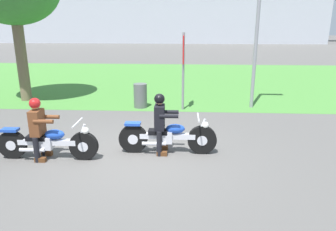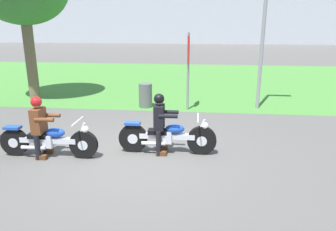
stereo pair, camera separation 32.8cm
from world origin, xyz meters
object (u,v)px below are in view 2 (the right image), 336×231
Objects in this scene: rider_lead at (160,119)px; motorcycle_follow at (49,140)px; rider_follow at (39,122)px; sign_banner at (188,60)px; streetlight_pole at (269,7)px; trash_can at (145,95)px; motorcycle_lead at (167,136)px.

motorcycle_follow is (-2.47, -0.49, -0.44)m from rider_lead.
sign_banner is at bearing 53.68° from rider_follow.
streetlight_pole reaches higher than motorcycle_follow.
motorcycle_follow is at bearing -139.22° from streetlight_pole.
sign_banner is (2.93, 4.30, 1.33)m from motorcycle_follow.
motorcycle_follow is 5.37m from sign_banner.
motorcycle_follow is at bearing -107.66° from trash_can.
trash_can is (-1.03, 4.01, -0.40)m from rider_lead.
trash_can is at bearing 69.88° from rider_follow.
rider_lead reaches higher than motorcycle_follow.
sign_banner is (3.10, 4.30, 0.91)m from rider_follow.
sign_banner reaches higher than motorcycle_lead.
rider_follow reaches higher than motorcycle_follow.
sign_banner is (-2.55, -0.43, -1.67)m from streetlight_pole.
streetlight_pole is (2.85, 4.24, 2.99)m from motorcycle_lead.
sign_banner is at bearing 55.20° from motorcycle_follow.
sign_banner is at bearing 82.52° from rider_lead.
motorcycle_lead is 1.62× the size of rider_follow.
trash_can is at bearing 172.41° from sign_banner.
rider_lead is at bearing -96.95° from sign_banner.
trash_can is at bearing 106.14° from motorcycle_lead.
motorcycle_follow is 0.87× the size of sign_banner.
trash_can is at bearing 71.81° from motorcycle_follow.
rider_follow is 0.26× the size of streetlight_pole.
motorcycle_lead is at bearing -73.33° from trash_can.
rider_follow is at bearing -170.03° from rider_lead.
sign_banner is at bearing -7.59° from trash_can.
motorcycle_follow is 1.62× the size of rider_follow.
streetlight_pole reaches higher than sign_banner.
rider_follow is at bearing -140.08° from streetlight_pole.
streetlight_pole is (5.48, 4.73, 3.00)m from motorcycle_follow.
rider_follow is 7.80m from streetlight_pole.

